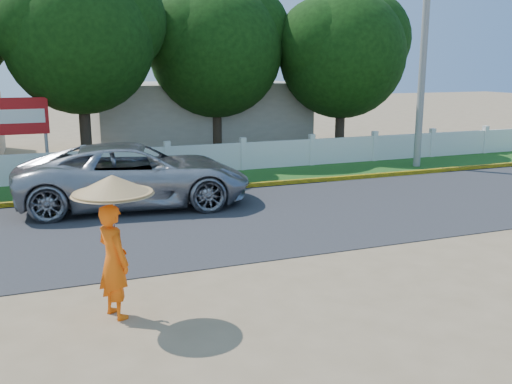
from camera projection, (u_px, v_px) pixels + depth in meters
The scene contains 11 objects.
ground at pixel (292, 277), 11.24m from camera, with size 120.00×120.00×0.00m, color #9E8460.
road at pixel (223, 220), 15.34m from camera, with size 60.00×7.00×0.02m, color #38383A.
grass_verge at pixel (177, 183), 20.12m from camera, with size 60.00×3.50×0.03m, color #2D601E.
curb at pixel (189, 190), 18.55m from camera, with size 40.00×0.18×0.16m, color yellow.
fence at pixel (168, 161), 21.32m from camera, with size 40.00×0.10×1.10m, color silver.
building_near at pixel (197, 115), 28.33m from camera, with size 10.00×6.00×3.20m, color #B7AD99.
utility_pole at pixel (423, 58), 22.33m from camera, with size 0.28×0.28×8.65m, color gray.
vehicle at pixel (135, 175), 16.70m from camera, with size 3.09×6.69×1.86m, color #9D9EA5.
monk_with_parasol at pixel (113, 226), 9.18m from camera, with size 1.32×1.32×2.39m.
billboard at pixel (11, 121), 20.11m from camera, with size 2.50×0.13×2.95m.
tree_row at pixel (98, 49), 22.46m from camera, with size 29.30×7.34×7.92m.
Camera 1 is at (-4.49, -9.63, 4.11)m, focal length 40.00 mm.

